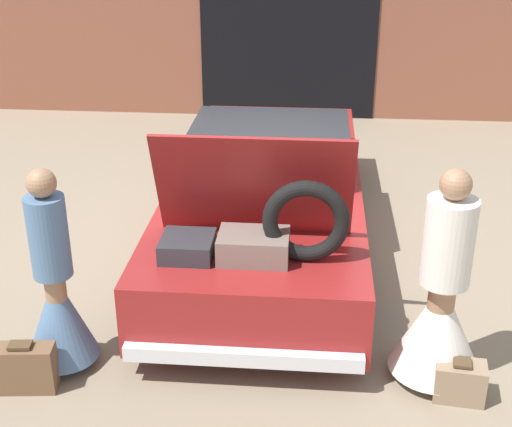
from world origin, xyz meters
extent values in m
plane|color=#7F705B|center=(0.00, 0.00, 0.00)|extent=(40.00, 40.00, 0.00)
cube|color=brown|center=(0.00, 4.70, 1.40)|extent=(12.00, 0.12, 2.80)
cube|color=black|center=(0.00, 4.63, 1.10)|extent=(2.80, 0.02, 2.20)
cube|color=maroon|center=(0.00, 0.00, 0.48)|extent=(1.88, 4.85, 0.60)
cube|color=#1E2328|center=(0.00, 0.29, 0.98)|extent=(1.66, 1.55, 0.39)
cylinder|color=black|center=(-0.87, 1.50, 0.32)|extent=(0.18, 0.65, 0.65)
cylinder|color=black|center=(0.87, 1.50, 0.32)|extent=(0.18, 0.65, 0.65)
cylinder|color=black|center=(-0.87, -1.46, 0.32)|extent=(0.18, 0.65, 0.65)
cylinder|color=black|center=(0.87, -1.46, 0.32)|extent=(0.18, 0.65, 0.65)
cube|color=silver|center=(0.00, -2.47, 0.28)|extent=(1.79, 0.10, 0.12)
cube|color=maroon|center=(0.00, -1.52, 1.26)|extent=(1.60, 0.41, 0.96)
cube|color=#2D2D33|center=(-0.50, -1.85, 0.86)|extent=(0.41, 0.41, 0.16)
cube|color=#75665B|center=(0.03, -1.85, 0.89)|extent=(0.55, 0.39, 0.21)
torus|color=black|center=(0.43, -1.85, 1.12)|extent=(0.67, 0.12, 0.67)
cylinder|color=#997051|center=(-1.44, -2.27, 0.40)|extent=(0.16, 0.16, 0.80)
cone|color=slate|center=(-1.44, -2.27, 0.44)|extent=(0.56, 0.56, 0.72)
cylinder|color=slate|center=(-1.44, -2.27, 1.11)|extent=(0.29, 0.29, 0.63)
sphere|color=#997051|center=(-1.44, -2.27, 1.54)|extent=(0.22, 0.22, 0.22)
cylinder|color=#997051|center=(1.44, -2.19, 0.41)|extent=(0.20, 0.20, 0.83)
cone|color=silver|center=(1.44, -2.19, 0.46)|extent=(0.69, 0.69, 0.74)
cylinder|color=silver|center=(1.44, -2.19, 1.16)|extent=(0.36, 0.36, 0.66)
sphere|color=#997051|center=(1.44, -2.19, 1.59)|extent=(0.22, 0.22, 0.22)
cube|color=brown|center=(-1.62, -2.61, 0.19)|extent=(0.49, 0.23, 0.37)
cube|color=#4C3823|center=(-1.62, -2.61, 0.39)|extent=(0.18, 0.13, 0.02)
cube|color=#8C7259|center=(1.59, -2.44, 0.15)|extent=(0.39, 0.26, 0.30)
cube|color=#4C3823|center=(1.59, -2.44, 0.32)|extent=(0.14, 0.14, 0.02)
camera|label=1|loc=(0.47, -6.78, 3.42)|focal=50.00mm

